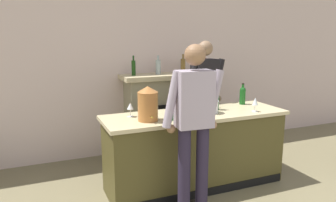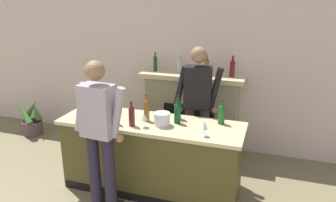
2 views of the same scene
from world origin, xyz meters
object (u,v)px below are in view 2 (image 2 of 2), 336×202
(wine_bottle_chardonnay_pale, at_px, (132,115))
(wine_glass_back_row, at_px, (144,117))
(potted_plant_corner, at_px, (32,122))
(wine_bottle_merlot_tall, at_px, (177,112))
(person_customer, at_px, (100,133))
(wine_glass_by_dispenser, at_px, (99,103))
(wine_bottle_rose_blush, at_px, (222,113))
(copper_dispenser, at_px, (98,104))
(wine_glass_front_left, at_px, (204,126))
(person_bartender, at_px, (197,106))
(ice_bucket_steel, at_px, (162,119))
(wine_bottle_cabernet_heavy, at_px, (147,109))
(wine_glass_near_bucket, at_px, (117,103))
(wine_bottle_burgundy_dark, at_px, (114,111))
(wine_bottle_riesling_slim, at_px, (178,109))
(fireplace_stone, at_px, (192,112))

(wine_bottle_chardonnay_pale, xyz_separation_m, wine_glass_back_row, (0.15, 0.00, -0.01))
(potted_plant_corner, height_order, wine_glass_back_row, wine_glass_back_row)
(wine_bottle_merlot_tall, relative_size, wine_bottle_chardonnay_pale, 1.04)
(person_customer, relative_size, wine_glass_by_dispenser, 10.77)
(wine_bottle_rose_blush, bearing_deg, potted_plant_corner, 168.20)
(wine_bottle_rose_blush, bearing_deg, copper_dispenser, -167.78)
(copper_dispenser, bearing_deg, wine_glass_front_left, -4.28)
(potted_plant_corner, height_order, wine_glass_by_dispenser, wine_glass_by_dispenser)
(person_bartender, xyz_separation_m, wine_glass_by_dispenser, (-1.23, -0.45, 0.06))
(ice_bucket_steel, height_order, wine_glass_back_row, wine_glass_back_row)
(wine_bottle_cabernet_heavy, distance_m, wine_bottle_merlot_tall, 0.38)
(wine_bottle_merlot_tall, bearing_deg, wine_glass_near_bucket, 171.19)
(wine_bottle_burgundy_dark, bearing_deg, wine_glass_back_row, -0.69)
(copper_dispenser, xyz_separation_m, wine_bottle_cabernet_heavy, (0.60, 0.12, -0.05))
(wine_bottle_merlot_tall, xyz_separation_m, wine_glass_front_left, (0.39, -0.28, -0.02))
(wine_bottle_riesling_slim, bearing_deg, person_customer, -127.84)
(wine_bottle_burgundy_dark, xyz_separation_m, wine_glass_back_row, (0.39, -0.00, -0.03))
(wine_glass_front_left, bearing_deg, wine_glass_back_row, 178.05)
(copper_dispenser, distance_m, wine_bottle_burgundy_dark, 0.27)
(person_customer, relative_size, wine_glass_near_bucket, 9.98)
(wine_bottle_riesling_slim, bearing_deg, wine_bottle_merlot_tall, -77.60)
(wine_bottle_merlot_tall, bearing_deg, wine_bottle_rose_blush, 16.22)
(wine_bottle_cabernet_heavy, bearing_deg, person_customer, -114.54)
(wine_bottle_riesling_slim, distance_m, wine_glass_near_bucket, 0.84)
(fireplace_stone, relative_size, wine_bottle_burgundy_dark, 4.55)
(wine_bottle_rose_blush, relative_size, wine_glass_near_bucket, 1.61)
(wine_bottle_cabernet_heavy, relative_size, wine_bottle_burgundy_dark, 0.96)
(copper_dispenser, relative_size, ice_bucket_steel, 1.98)
(person_customer, relative_size, wine_bottle_riesling_slim, 5.96)
(fireplace_stone, relative_size, potted_plant_corner, 2.38)
(wine_bottle_burgundy_dark, relative_size, wine_glass_front_left, 1.95)
(potted_plant_corner, distance_m, person_bartender, 3.24)
(person_customer, bearing_deg, wine_glass_back_row, 51.96)
(fireplace_stone, relative_size, person_bartender, 0.88)
(wine_bottle_riesling_slim, height_order, wine_bottle_cabernet_heavy, wine_bottle_cabernet_heavy)
(fireplace_stone, height_order, wine_glass_front_left, fireplace_stone)
(copper_dispenser, height_order, wine_bottle_merlot_tall, copper_dispenser)
(person_customer, height_order, wine_glass_by_dispenser, person_customer)
(fireplace_stone, relative_size, wine_bottle_chardonnay_pale, 5.26)
(wine_bottle_chardonnay_pale, height_order, wine_bottle_burgundy_dark, wine_bottle_burgundy_dark)
(ice_bucket_steel, height_order, wine_bottle_burgundy_dark, wine_bottle_burgundy_dark)
(wine_bottle_riesling_slim, xyz_separation_m, wine_bottle_rose_blush, (0.54, 0.01, -0.00))
(ice_bucket_steel, xyz_separation_m, wine_bottle_riesling_slim, (0.12, 0.26, 0.06))
(ice_bucket_steel, height_order, wine_bottle_rose_blush, wine_bottle_rose_blush)
(fireplace_stone, distance_m, wine_bottle_cabernet_heavy, 1.35)
(potted_plant_corner, xyz_separation_m, wine_bottle_chardonnay_pale, (2.53, -1.14, 0.83))
(potted_plant_corner, xyz_separation_m, ice_bucket_steel, (2.86, -1.01, 0.78))
(wine_bottle_burgundy_dark, bearing_deg, ice_bucket_steel, 12.07)
(person_customer, height_order, wine_glass_near_bucket, person_customer)
(wine_bottle_merlot_tall, relative_size, wine_glass_back_row, 1.78)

